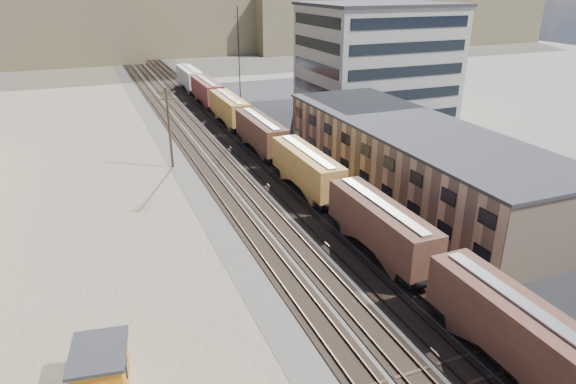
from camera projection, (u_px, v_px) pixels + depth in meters
name	position (u px, v px, depth m)	size (l,w,h in m)	color
ground	(439.00, 366.00, 31.16)	(300.00, 300.00, 0.00)	#6B6356
ballast_bed	(222.00, 142.00, 73.98)	(18.00, 200.00, 0.06)	#4C4742
dirt_yard	(75.00, 185.00, 58.49)	(24.00, 180.00, 0.03)	#6C5D4A
asphalt_lot	(411.00, 155.00, 68.76)	(26.00, 120.00, 0.04)	#232326
rail_tracks	(218.00, 142.00, 73.76)	(11.40, 200.00, 0.24)	black
freight_train	(281.00, 148.00, 62.36)	(3.00, 119.74, 4.46)	black
warehouse	(413.00, 157.00, 56.37)	(12.40, 40.40, 7.25)	tan
office_tower	(376.00, 62.00, 84.38)	(22.60, 18.60, 18.45)	#9E998E
utility_pole_north	(169.00, 126.00, 62.17)	(2.20, 0.32, 10.00)	#382619
radio_mast	(239.00, 66.00, 81.15)	(1.20, 0.16, 18.00)	black
hills_north	(126.00, 5.00, 169.69)	(265.00, 80.00, 32.00)	brown
maintenance_shed	(101.00, 370.00, 28.69)	(3.60, 4.35, 2.88)	orange
parked_car_blue	(410.00, 130.00, 77.02)	(2.86, 6.20, 1.72)	navy
parked_car_far	(453.00, 130.00, 77.37)	(1.91, 4.76, 1.62)	silver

